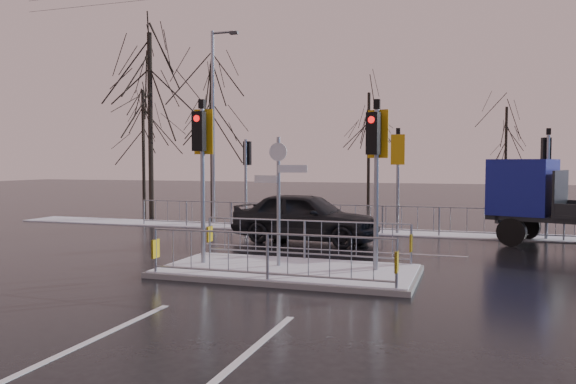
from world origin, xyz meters
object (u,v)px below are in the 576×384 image
(flatbed_truck, at_px, (551,200))
(car_far_lane, at_px, (306,217))
(traffic_island, at_px, (287,257))
(street_lamp_left, at_px, (214,119))

(flatbed_truck, bearing_deg, car_far_lane, -167.17)
(traffic_island, height_order, car_far_lane, traffic_island)
(car_far_lane, xyz_separation_m, flatbed_truck, (7.56, 1.72, 0.62))
(car_far_lane, bearing_deg, flatbed_truck, -70.97)
(flatbed_truck, relative_size, street_lamp_left, 0.76)
(traffic_island, bearing_deg, street_lamp_left, 124.07)
(flatbed_truck, bearing_deg, street_lamp_left, 168.88)
(car_far_lane, bearing_deg, traffic_island, -161.97)
(traffic_island, height_order, flatbed_truck, traffic_island)
(traffic_island, relative_size, car_far_lane, 1.23)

